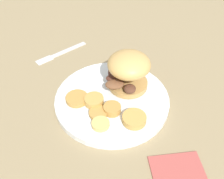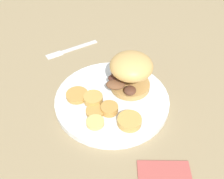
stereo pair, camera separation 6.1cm
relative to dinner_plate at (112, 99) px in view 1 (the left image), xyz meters
name	(u,v)px [view 1 (the left image)]	position (x,y,z in m)	size (l,w,h in m)	color
ground_plane	(112,102)	(0.00, 0.00, -0.01)	(4.00, 4.00, 0.00)	#937F5B
dinner_plate	(112,99)	(0.00, 0.00, 0.00)	(0.28, 0.28, 0.02)	white
sandwich	(127,70)	(-0.02, -0.05, 0.06)	(0.11, 0.11, 0.09)	tan
potato_round_0	(112,109)	(-0.02, 0.04, 0.02)	(0.04, 0.04, 0.02)	#BC8942
potato_round_1	(134,119)	(-0.07, 0.05, 0.02)	(0.05, 0.05, 0.02)	tan
potato_round_2	(98,113)	(0.01, 0.06, 0.01)	(0.04, 0.04, 0.01)	#BC8942
potato_round_3	(94,100)	(0.03, 0.03, 0.02)	(0.05, 0.05, 0.02)	tan
potato_round_4	(77,99)	(0.07, 0.04, 0.01)	(0.05, 0.05, 0.01)	#BC8942
potato_round_5	(101,124)	(-0.01, 0.09, 0.01)	(0.04, 0.04, 0.01)	#DBB766
fork	(61,53)	(0.22, -0.13, -0.01)	(0.09, 0.16, 0.00)	silver
napkin	(177,168)	(-0.19, 0.12, -0.01)	(0.10, 0.07, 0.01)	#B24C47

